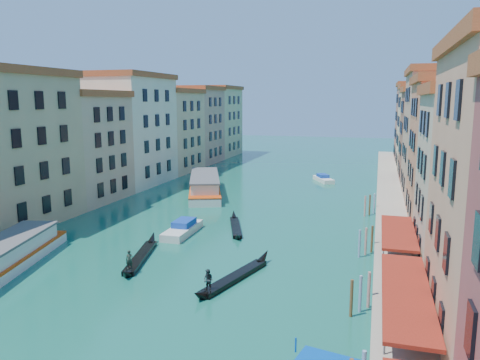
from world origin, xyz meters
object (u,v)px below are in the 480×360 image
at_px(vaporetto_far, 205,185).
at_px(gondola_right, 233,276).
at_px(vaporetto_near, 4,257).
at_px(gondola_fore, 141,255).

distance_m(vaporetto_far, gondola_right, 40.40).
bearing_deg(vaporetto_far, gondola_right, -86.55).
relative_size(vaporetto_near, vaporetto_far, 0.86).
bearing_deg(vaporetto_near, vaporetto_far, 68.75).
distance_m(vaporetto_near, vaporetto_far, 40.50).
height_order(vaporetto_near, vaporetto_far, vaporetto_far).
distance_m(vaporetto_near, gondola_right, 22.11).
relative_size(vaporetto_near, gondola_right, 1.55).
bearing_deg(gondola_fore, vaporetto_near, -164.90).
xyz_separation_m(gondola_fore, gondola_right, (10.75, -2.81, 0.05)).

